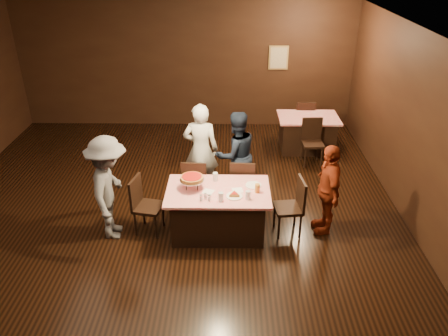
{
  "coord_description": "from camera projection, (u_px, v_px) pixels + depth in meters",
  "views": [
    {
      "loc": [
        1.06,
        -5.35,
        4.21
      ],
      "look_at": [
        0.97,
        0.72,
        1.0
      ],
      "focal_mm": 35.0,
      "sensor_mm": 36.0,
      "label": 1
    }
  ],
  "objects": [
    {
      "name": "napkin_center",
      "position": [
        238.0,
        190.0,
        6.7
      ],
      "size": [
        0.19,
        0.19,
        0.01
      ],
      "primitive_type": "cube",
      "rotation": [
        0.0,
        0.0,
        0.21
      ],
      "color": "white",
      "rests_on": "main_table"
    },
    {
      "name": "diner_red_shirt",
      "position": [
        328.0,
        189.0,
        6.77
      ],
      "size": [
        0.42,
        0.9,
        1.5
      ],
      "primitive_type": "imported",
      "rotation": [
        0.0,
        0.0,
        -1.51
      ],
      "color": "maroon",
      "rests_on": "ground"
    },
    {
      "name": "room",
      "position": [
        149.0,
        116.0,
        5.71
      ],
      "size": [
        10.0,
        10.04,
        3.02
      ],
      "color": "black",
      "rests_on": "ground"
    },
    {
      "name": "pizza_stand",
      "position": [
        192.0,
        178.0,
        6.67
      ],
      "size": [
        0.38,
        0.38,
        0.22
      ],
      "color": "black",
      "rests_on": "main_table"
    },
    {
      "name": "plate_with_slice",
      "position": [
        234.0,
        195.0,
        6.53
      ],
      "size": [
        0.25,
        0.25,
        0.06
      ],
      "color": "white",
      "rests_on": "main_table"
    },
    {
      "name": "chair_far_left",
      "position": [
        196.0,
        182.0,
        7.51
      ],
      "size": [
        0.46,
        0.46,
        0.95
      ],
      "primitive_type": "cube",
      "rotation": [
        0.0,
        0.0,
        3.04
      ],
      "color": "black",
      "rests_on": "ground"
    },
    {
      "name": "back_table",
      "position": [
        307.0,
        133.0,
        9.63
      ],
      "size": [
        1.3,
        0.9,
        0.77
      ],
      "primitive_type": "cube",
      "color": "red",
      "rests_on": "ground"
    },
    {
      "name": "chair_back_far",
      "position": [
        303.0,
        119.0,
        10.11
      ],
      "size": [
        0.42,
        0.42,
        0.95
      ],
      "primitive_type": "cube",
      "rotation": [
        0.0,
        0.0,
        3.14
      ],
      "color": "black",
      "rests_on": "ground"
    },
    {
      "name": "diner_white_jacket",
      "position": [
        201.0,
        150.0,
        7.78
      ],
      "size": [
        0.65,
        0.45,
        1.72
      ],
      "primitive_type": "imported",
      "rotation": [
        0.0,
        0.0,
        3.07
      ],
      "color": "silver",
      "rests_on": "ground"
    },
    {
      "name": "chair_end_left",
      "position": [
        148.0,
        206.0,
        6.86
      ],
      "size": [
        0.5,
        0.5,
        0.95
      ],
      "primitive_type": "cube",
      "rotation": [
        0.0,
        0.0,
        1.36
      ],
      "color": "black",
      "rests_on": "ground"
    },
    {
      "name": "main_table",
      "position": [
        218.0,
        211.0,
        6.89
      ],
      "size": [
        1.6,
        1.0,
        0.77
      ],
      "primitive_type": "cube",
      "color": "red",
      "rests_on": "ground"
    },
    {
      "name": "chair_end_right",
      "position": [
        288.0,
        207.0,
        6.83
      ],
      "size": [
        0.47,
        0.47,
        0.95
      ],
      "primitive_type": "cube",
      "rotation": [
        0.0,
        0.0,
        -1.45
      ],
      "color": "black",
      "rests_on": "ground"
    },
    {
      "name": "glass_front_right",
      "position": [
        248.0,
        195.0,
        6.45
      ],
      "size": [
        0.08,
        0.08,
        0.14
      ],
      "primitive_type": "cylinder",
      "color": "silver",
      "rests_on": "main_table"
    },
    {
      "name": "glass_amber",
      "position": [
        257.0,
        188.0,
        6.62
      ],
      "size": [
        0.08,
        0.08,
        0.14
      ],
      "primitive_type": "cylinder",
      "color": "#BF7F26",
      "rests_on": "main_table"
    },
    {
      "name": "glass_front_left",
      "position": [
        221.0,
        197.0,
        6.41
      ],
      "size": [
        0.08,
        0.08,
        0.14
      ],
      "primitive_type": "cylinder",
      "color": "silver",
      "rests_on": "main_table"
    },
    {
      "name": "diner_grey_knit",
      "position": [
        110.0,
        188.0,
        6.62
      ],
      "size": [
        0.7,
        1.13,
        1.68
      ],
      "primitive_type": "imported",
      "rotation": [
        0.0,
        0.0,
        1.64
      ],
      "color": "#5F5E63",
      "rests_on": "ground"
    },
    {
      "name": "condiments",
      "position": [
        205.0,
        197.0,
        6.43
      ],
      "size": [
        0.17,
        0.1,
        0.09
      ],
      "color": "silver",
      "rests_on": "main_table"
    },
    {
      "name": "plate_empty",
      "position": [
        253.0,
        185.0,
        6.83
      ],
      "size": [
        0.25,
        0.25,
        0.01
      ],
      "primitive_type": "cylinder",
      "color": "white",
      "rests_on": "main_table"
    },
    {
      "name": "glass_back",
      "position": [
        215.0,
        177.0,
        6.94
      ],
      "size": [
        0.08,
        0.08,
        0.14
      ],
      "primitive_type": "cylinder",
      "color": "silver",
      "rests_on": "main_table"
    },
    {
      "name": "chair_far_right",
      "position": [
        242.0,
        183.0,
        7.5
      ],
      "size": [
        0.45,
        0.45,
        0.95
      ],
      "primitive_type": "cube",
      "rotation": [
        0.0,
        0.0,
        3.08
      ],
      "color": "black",
      "rests_on": "ground"
    },
    {
      "name": "diner_navy_hoodie",
      "position": [
        236.0,
        155.0,
        7.72
      ],
      "size": [
        0.97,
        0.88,
        1.61
      ],
      "primitive_type": "imported",
      "rotation": [
        0.0,
        0.0,
        3.57
      ],
      "color": "black",
      "rests_on": "ground"
    },
    {
      "name": "napkin_left",
      "position": [
        208.0,
        192.0,
        6.66
      ],
      "size": [
        0.21,
        0.21,
        0.01
      ],
      "primitive_type": "cube",
      "rotation": [
        0.0,
        0.0,
        -0.35
      ],
      "color": "white",
      "rests_on": "main_table"
    },
    {
      "name": "chair_back_near",
      "position": [
        313.0,
        143.0,
        8.97
      ],
      "size": [
        0.44,
        0.44,
        0.95
      ],
      "primitive_type": "cube",
      "rotation": [
        0.0,
        0.0,
        0.06
      ],
      "color": "black",
      "rests_on": "ground"
    }
  ]
}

